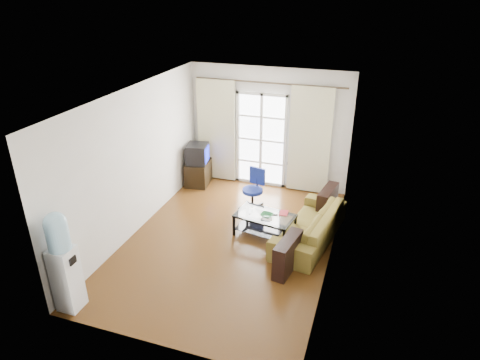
% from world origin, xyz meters
% --- Properties ---
extents(floor, '(5.20, 5.20, 0.00)m').
position_xyz_m(floor, '(0.00, 0.00, 0.00)').
color(floor, brown).
rests_on(floor, ground).
extents(ceiling, '(5.20, 5.20, 0.00)m').
position_xyz_m(ceiling, '(0.00, 0.00, 2.70)').
color(ceiling, white).
rests_on(ceiling, wall_back).
extents(wall_back, '(3.60, 0.02, 2.70)m').
position_xyz_m(wall_back, '(0.00, 2.60, 1.35)').
color(wall_back, white).
rests_on(wall_back, floor).
extents(wall_front, '(3.60, 0.02, 2.70)m').
position_xyz_m(wall_front, '(0.00, -2.60, 1.35)').
color(wall_front, white).
rests_on(wall_front, floor).
extents(wall_left, '(0.02, 5.20, 2.70)m').
position_xyz_m(wall_left, '(-1.80, 0.00, 1.35)').
color(wall_left, white).
rests_on(wall_left, floor).
extents(wall_right, '(0.02, 5.20, 2.70)m').
position_xyz_m(wall_right, '(1.80, 0.00, 1.35)').
color(wall_right, white).
rests_on(wall_right, floor).
extents(french_door, '(1.16, 0.06, 2.15)m').
position_xyz_m(french_door, '(-0.15, 2.54, 1.07)').
color(french_door, white).
rests_on(french_door, wall_back).
extents(curtain_rod, '(3.30, 0.04, 0.04)m').
position_xyz_m(curtain_rod, '(0.00, 2.50, 2.38)').
color(curtain_rod, '#4C3F2D').
rests_on(curtain_rod, wall_back).
extents(curtain_left, '(0.90, 0.07, 2.35)m').
position_xyz_m(curtain_left, '(-1.20, 2.48, 1.20)').
color(curtain_left, beige).
rests_on(curtain_left, curtain_rod).
extents(curtain_right, '(0.90, 0.07, 2.35)m').
position_xyz_m(curtain_right, '(0.95, 2.48, 1.20)').
color(curtain_right, beige).
rests_on(curtain_right, curtain_rod).
extents(radiator, '(0.64, 0.12, 0.64)m').
position_xyz_m(radiator, '(0.80, 2.50, 0.33)').
color(radiator, gray).
rests_on(radiator, floor).
extents(sofa, '(2.31, 1.48, 0.60)m').
position_xyz_m(sofa, '(1.36, 0.53, 0.30)').
color(sofa, brown).
rests_on(sofa, floor).
extents(coffee_table, '(1.15, 0.77, 0.43)m').
position_xyz_m(coffee_table, '(0.55, 0.41, 0.28)').
color(coffee_table, silver).
rests_on(coffee_table, floor).
extents(bowl, '(0.27, 0.27, 0.06)m').
position_xyz_m(bowl, '(0.59, 0.36, 0.46)').
color(bowl, green).
rests_on(bowl, coffee_table).
extents(book, '(0.19, 0.24, 0.02)m').
position_xyz_m(book, '(0.78, 0.57, 0.44)').
color(book, '#B5162D').
rests_on(book, coffee_table).
extents(remote, '(0.16, 0.08, 0.02)m').
position_xyz_m(remote, '(0.70, 0.46, 0.44)').
color(remote, black).
rests_on(remote, coffee_table).
extents(tv_stand, '(0.59, 0.80, 0.54)m').
position_xyz_m(tv_stand, '(-1.52, 2.11, 0.27)').
color(tv_stand, black).
rests_on(tv_stand, floor).
extents(crt_tv, '(0.55, 0.55, 0.45)m').
position_xyz_m(crt_tv, '(-1.52, 2.03, 0.77)').
color(crt_tv, black).
rests_on(crt_tv, tv_stand).
extents(task_chair, '(0.71, 0.71, 0.87)m').
position_xyz_m(task_chair, '(0.05, 1.32, 0.26)').
color(task_chair, black).
rests_on(task_chair, floor).
extents(water_cooler, '(0.34, 0.32, 1.57)m').
position_xyz_m(water_cooler, '(-1.60, -2.35, 0.82)').
color(water_cooler, white).
rests_on(water_cooler, floor).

